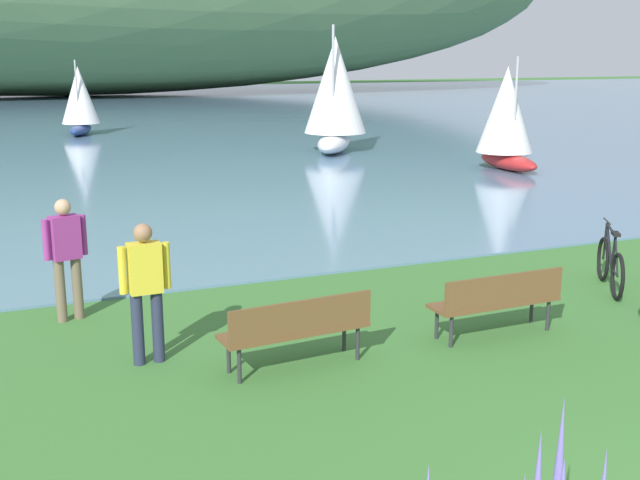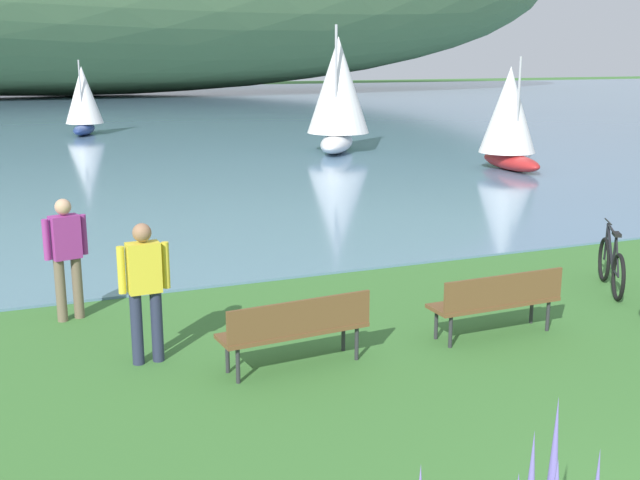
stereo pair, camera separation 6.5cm
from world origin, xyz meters
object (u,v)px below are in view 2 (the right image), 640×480
Objects in this scene: park_bench_further_along at (296,326)px; person_at_shoreline at (66,251)px; sailboat_nearest_to_shore at (509,117)px; sailboat_toward_hillside at (338,93)px; park_bench_near_camera at (498,299)px; person_on_the_grass at (145,284)px; bicycle_beside_path at (611,265)px; sailboat_mid_bay at (83,100)px.

park_bench_further_along is 1.07× the size of person_at_shoreline.
sailboat_nearest_to_shore is at bearing 34.46° from person_at_shoreline.
park_bench_near_camera is at bearing -107.71° from sailboat_toward_hillside.
park_bench_further_along is (-2.80, 0.01, 0.00)m from park_bench_near_camera.
person_at_shoreline is 19.65m from sailboat_toward_hillside.
person_on_the_grass reaches higher than park_bench_further_along.
sailboat_toward_hillside reaches higher than person_on_the_grass.
park_bench_further_along is 1.18× the size of bicycle_beside_path.
person_at_shoreline is at bearing -96.55° from sailboat_mid_bay.
park_bench_near_camera is 1.06× the size of person_on_the_grass.
person_at_shoreline is at bearing 109.68° from person_on_the_grass.
sailboat_nearest_to_shore is 1.05× the size of sailboat_mid_bay.
person_at_shoreline is at bearing -145.54° from sailboat_nearest_to_shore.
park_bench_further_along is at bearing -91.45° from sailboat_mid_bay.
park_bench_near_camera is 4.48m from person_on_the_grass.
person_at_shoreline reaches higher than park_bench_near_camera.
bicycle_beside_path is (2.87, 1.08, -0.12)m from park_bench_near_camera.
sailboat_mid_bay is 0.72× the size of sailboat_toward_hillside.
person_on_the_grass is (0.71, -1.99, 0.00)m from person_at_shoreline.
sailboat_nearest_to_shore is at bearing -64.07° from sailboat_toward_hillside.
sailboat_nearest_to_shore is (9.16, 12.62, 1.17)m from park_bench_near_camera.
person_at_shoreline reaches higher than bicycle_beside_path.
bicycle_beside_path is 8.17m from person_at_shoreline.
sailboat_nearest_to_shore is at bearing 61.41° from bicycle_beside_path.
person_on_the_grass is 0.49× the size of sailboat_nearest_to_shore.
person_on_the_grass is 0.51× the size of sailboat_mid_bay.
park_bench_further_along is 5.77m from bicycle_beside_path.
bicycle_beside_path is at bearing -118.59° from sailboat_nearest_to_shore.
sailboat_mid_bay is (2.32, 28.35, 0.63)m from person_on_the_grass.
bicycle_beside_path is 0.44× the size of sailboat_nearest_to_shore.
sailboat_toward_hillside reaches higher than person_at_shoreline.
sailboat_nearest_to_shore reaches higher than park_bench_further_along.
person_on_the_grass is 0.37× the size of sailboat_toward_hillside.
sailboat_toward_hillside is at bearing 55.36° from person_at_shoreline.
park_bench_near_camera is 29.30m from sailboat_mid_bay.
person_on_the_grass is at bearing -70.32° from person_at_shoreline.
park_bench_further_along is 0.40× the size of sailboat_toward_hillside.
park_bench_near_camera is 0.52× the size of sailboat_nearest_to_shore.
bicycle_beside_path is 7.27m from person_on_the_grass.
sailboat_nearest_to_shore is at bearing 46.54° from park_bench_further_along.
sailboat_mid_bay reaches higher than park_bench_further_along.
park_bench_near_camera is 2.80m from park_bench_further_along.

